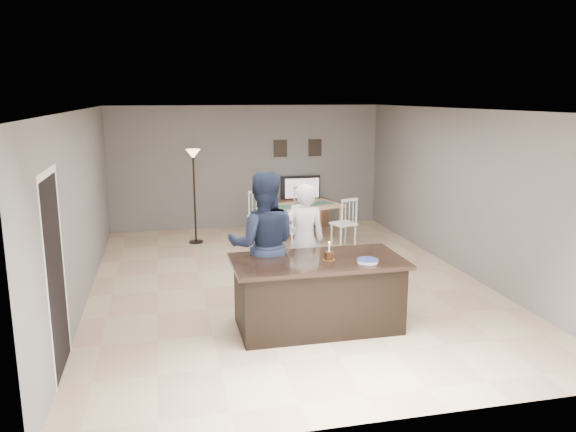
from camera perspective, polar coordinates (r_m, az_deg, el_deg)
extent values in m
plane|color=tan|center=(8.98, -0.14, -6.73)|extent=(8.00, 8.00, 0.00)
plane|color=slate|center=(12.53, -4.16, 4.98)|extent=(6.00, 0.00, 6.00)
plane|color=slate|center=(4.93, 10.14, -6.44)|extent=(6.00, 0.00, 6.00)
plane|color=slate|center=(8.52, -20.25, 0.86)|extent=(0.00, 8.00, 8.00)
plane|color=slate|center=(9.74, 17.37, 2.40)|extent=(0.00, 8.00, 8.00)
plane|color=white|center=(8.50, -0.15, 10.76)|extent=(8.00, 8.00, 0.00)
cube|color=black|center=(7.19, 3.03, -8.04)|extent=(2.00, 1.00, 0.85)
cube|color=black|center=(7.05, 3.07, -4.60)|extent=(2.15, 1.10, 0.05)
cube|color=brown|center=(12.71, 1.43, 0.32)|extent=(1.20, 0.40, 0.60)
imported|color=black|center=(12.68, 1.36, 2.87)|extent=(0.91, 0.12, 0.53)
plane|color=orange|center=(12.60, 1.45, 2.85)|extent=(0.78, 0.00, 0.78)
cube|color=black|center=(12.60, -0.77, 6.88)|extent=(0.30, 0.02, 0.38)
cube|color=black|center=(12.78, 2.77, 6.95)|extent=(0.30, 0.02, 0.38)
plane|color=black|center=(6.38, -22.52, -5.73)|extent=(0.00, 2.10, 2.10)
plane|color=white|center=(6.15, -23.30, 4.01)|extent=(0.00, 1.02, 1.02)
imported|color=silver|center=(8.08, 1.63, -2.61)|extent=(0.64, 0.44, 1.70)
imported|color=#182035|center=(7.41, -2.54, -2.96)|extent=(1.06, 0.88, 1.95)
cylinder|color=gold|center=(7.03, 4.18, -4.44)|extent=(0.15, 0.15, 0.00)
cylinder|color=#34180E|center=(7.02, 4.19, -4.03)|extent=(0.11, 0.11, 0.10)
cylinder|color=white|center=(6.99, 4.20, -3.18)|extent=(0.02, 0.02, 0.11)
sphere|color=#FFBF4C|center=(6.97, 4.21, -2.67)|extent=(0.02, 0.02, 0.02)
cylinder|color=white|center=(6.97, 8.09, -4.66)|extent=(0.26, 0.26, 0.01)
cylinder|color=white|center=(6.96, 8.09, -4.56)|extent=(0.26, 0.26, 0.01)
cylinder|color=white|center=(6.96, 8.09, -4.46)|extent=(0.26, 0.26, 0.01)
cylinder|color=navy|center=(6.96, 8.09, -4.40)|extent=(0.26, 0.26, 0.00)
cube|color=tan|center=(11.24, 1.32, 0.98)|extent=(1.80, 1.34, 0.04)
cylinder|color=tan|center=(10.65, -0.94, -1.71)|extent=(0.06, 0.06, 0.71)
cylinder|color=tan|center=(12.00, 3.31, -0.14)|extent=(0.06, 0.06, 0.71)
cube|color=#386553|center=(11.23, 1.32, 1.11)|extent=(1.44, 0.76, 0.01)
cube|color=white|center=(10.43, 0.76, -1.46)|extent=(0.52, 0.51, 0.04)
cylinder|color=white|center=(10.27, 0.41, -3.03)|extent=(0.03, 0.03, 0.43)
cylinder|color=white|center=(10.71, 1.09, -2.41)|extent=(0.03, 0.03, 0.43)
cube|color=white|center=(10.18, 1.29, 1.07)|extent=(0.37, 0.14, 0.05)
cube|color=white|center=(11.03, 5.66, -0.78)|extent=(0.52, 0.51, 0.04)
cylinder|color=white|center=(10.86, 5.40, -2.25)|extent=(0.03, 0.03, 0.43)
cylinder|color=white|center=(11.31, 5.85, -1.68)|extent=(0.03, 0.03, 0.43)
cube|color=white|center=(10.79, 6.27, 1.63)|extent=(0.37, 0.14, 0.05)
cube|color=white|center=(11.62, -2.81, -0.06)|extent=(0.52, 0.51, 0.04)
cylinder|color=white|center=(11.89, -2.43, -0.94)|extent=(0.03, 0.03, 0.43)
cylinder|color=white|center=(11.46, -3.18, -1.45)|extent=(0.03, 0.03, 0.43)
cube|color=white|center=(11.69, -3.25, 2.50)|extent=(0.37, 0.14, 0.05)
cube|color=white|center=(12.16, 1.78, 0.49)|extent=(0.52, 0.51, 0.04)
cylinder|color=white|center=(12.43, 2.05, -0.36)|extent=(0.03, 0.03, 0.43)
cylinder|color=white|center=(11.99, 1.49, -0.82)|extent=(0.03, 0.03, 0.43)
cube|color=white|center=(12.22, 1.35, 2.94)|extent=(0.37, 0.14, 0.05)
cylinder|color=black|center=(11.48, -9.31, -2.60)|extent=(0.28, 0.28, 0.03)
cylinder|color=black|center=(11.29, -9.46, 1.67)|extent=(0.04, 0.04, 1.73)
cone|color=#F1C084|center=(11.17, -9.62, 6.24)|extent=(0.28, 0.28, 0.18)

